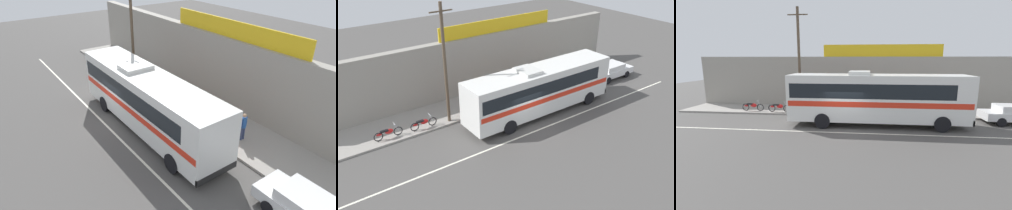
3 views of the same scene
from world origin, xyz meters
TOP-DOWN VIEW (x-y plane):
  - ground_plane at (0.00, 0.00)m, footprint 70.00×70.00m
  - sidewalk_slab at (0.00, 5.20)m, footprint 30.00×3.60m
  - storefront_facade at (0.00, 7.35)m, footprint 30.00×0.70m
  - storefront_billboard at (2.72, 7.35)m, footprint 10.85×0.12m
  - road_center_stripe at (0.00, -0.80)m, footprint 30.00×0.14m
  - intercity_bus at (2.07, 1.19)m, footprint 12.11×2.67m
  - parked_car at (11.97, 2.57)m, footprint 4.39×1.89m
  - utility_pole at (-4.07, 3.82)m, footprint 1.60×0.22m
  - motorcycle_green at (-8.47, 4.08)m, footprint 1.95×0.56m
  - motorcycle_purple at (-6.03, 3.90)m, footprint 1.95×0.56m
  - motorcycle_orange at (-2.20, 3.92)m, footprint 1.87×0.56m
  - pedestrian_near_shop at (6.47, 4.82)m, footprint 0.30×0.48m
  - pedestrian_far_right at (2.54, 4.66)m, footprint 0.30×0.48m

SIDE VIEW (x-z plane):
  - ground_plane at x=0.00m, z-range 0.00..0.00m
  - road_center_stripe at x=0.00m, z-range 0.00..0.01m
  - sidewalk_slab at x=0.00m, z-range 0.00..0.14m
  - motorcycle_green at x=-8.47m, z-range 0.09..1.04m
  - motorcycle_purple at x=-6.03m, z-range 0.09..1.04m
  - motorcycle_orange at x=-2.20m, z-range 0.09..1.04m
  - parked_car at x=11.97m, z-range 0.05..1.42m
  - pedestrian_far_right at x=2.54m, z-range 0.27..1.91m
  - pedestrian_near_shop at x=6.47m, z-range 0.28..1.97m
  - intercity_bus at x=2.07m, z-range 0.18..3.96m
  - storefront_facade at x=0.00m, z-range 0.00..4.80m
  - utility_pole at x=-4.07m, z-range 0.28..8.73m
  - storefront_billboard at x=2.72m, z-range 4.80..5.90m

